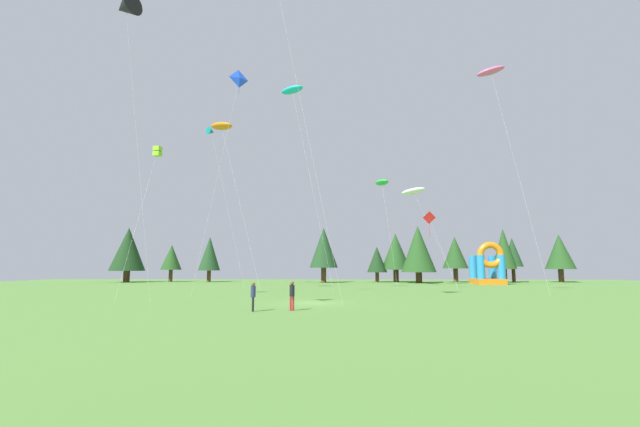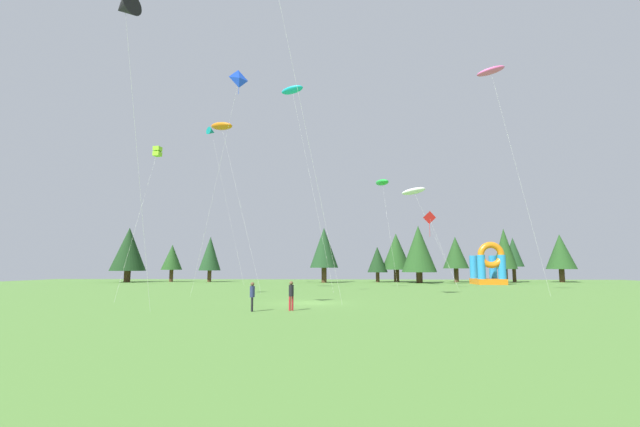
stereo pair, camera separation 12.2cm
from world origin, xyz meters
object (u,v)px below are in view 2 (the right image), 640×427
Objects in this scene: kite_white_parafoil at (414,191)px; kite_green_parafoil at (382,182)px; kite_red_diamond at (429,218)px; kite_orange_parafoil at (222,126)px; person_midfield at (291,293)px; kite_pink_parafoil at (491,71)px; kite_lime_box at (157,152)px; kite_cyan_parafoil at (292,90)px; kite_blue_diamond at (239,80)px; kite_teal_delta at (212,132)px; kite_black_delta at (125,7)px; person_far_side at (252,294)px; inflatable_red_slide at (489,269)px.

kite_green_parafoil reaches higher than kite_white_parafoil.
kite_orange_parafoil is at bearing -165.00° from kite_red_diamond.
kite_green_parafoil is 8.41× the size of person_midfield.
kite_white_parafoil is at bearing 103.29° from kite_pink_parafoil.
kite_cyan_parafoil is at bearing 39.29° from kite_lime_box.
person_midfield is (6.37, -11.21, -19.00)m from kite_blue_diamond.
kite_lime_box is at bearing -147.81° from kite_red_diamond.
kite_teal_delta is 1.78× the size of kite_lime_box.
kite_black_delta is 10.33× the size of person_midfield.
kite_green_parafoil is 37.39m from person_far_side.
kite_red_diamond is at bearing 36.02° from person_midfield.
kite_teal_delta reaches higher than kite_white_parafoil.
kite_pink_parafoil is at bearing -62.93° from kite_green_parafoil.
kite_red_diamond is 5.38× the size of person_far_side.
kite_lime_box is 1.43× the size of kite_red_diamond.
kite_teal_delta is at bearing 148.52° from kite_pink_parafoil.
kite_white_parafoil is (29.99, -1.76, -9.79)m from kite_teal_delta.
kite_orange_parafoil is 23.21m from kite_green_parafoil.
inflatable_red_slide is at bearing 25.55° from kite_green_parafoil.
kite_teal_delta is at bearing 100.23° from kite_black_delta.
kite_cyan_parafoil is 12.86× the size of person_midfield.
inflatable_red_slide is at bearing 38.00° from kite_lime_box.
kite_lime_box is at bearing -171.84° from kite_pink_parafoil.
kite_red_diamond reaches higher than person_midfield.
person_midfield is (2.30, -19.11, -21.26)m from kite_cyan_parafoil.
kite_red_diamond reaches higher than inflatable_red_slide.
kite_orange_parafoil is (-8.37, 1.61, -3.50)m from kite_cyan_parafoil.
kite_blue_diamond is 3.26× the size of inflatable_red_slide.
kite_red_diamond is 33.37m from person_far_side.
kite_blue_diamond is 22.79m from person_far_side.
kite_cyan_parafoil is 1.53× the size of kite_green_parafoil.
person_far_side is (0.02, -19.76, -21.29)m from kite_cyan_parafoil.
kite_white_parafoil is 38.53m from person_midfield.
kite_cyan_parafoil is 13.21× the size of person_far_side.
kite_cyan_parafoil is 22.89m from kite_red_diamond.
kite_orange_parafoil is at bearing 169.08° from kite_cyan_parafoil.
kite_orange_parafoil reaches higher than person_far_side.
kite_blue_diamond is at bearing -125.58° from kite_green_parafoil.
kite_white_parafoil is at bearing 43.42° from kite_cyan_parafoil.
person_far_side is at bearing 24.30° from kite_black_delta.
inflatable_red_slide is at bearing 6.40° from kite_teal_delta.
kite_blue_diamond is (-19.78, -22.76, 6.73)m from kite_white_parafoil.
kite_teal_delta is at bearing 111.50° from kite_orange_parafoil.
kite_black_delta reaches higher than kite_green_parafoil.
kite_white_parafoil is 0.68× the size of kite_blue_diamond.
kite_black_delta reaches higher than kite_red_diamond.
kite_blue_diamond is 22.96m from person_midfield.
kite_white_parafoil reaches higher than person_far_side.
kite_pink_parafoil is (20.29, -4.55, -0.42)m from kite_cyan_parafoil.
inflatable_red_slide is (38.89, 30.39, -10.51)m from kite_lime_box.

